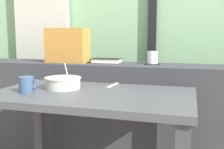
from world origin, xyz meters
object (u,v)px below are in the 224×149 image
throw_pillow (67,45)px  ceramic_mug (27,85)px  breakfast_table (92,115)px  closed_book (106,61)px  coaster_square (153,64)px  fork_utensil (113,85)px  soup_bowl (63,83)px  juice_glass (153,58)px

throw_pillow → ceramic_mug: 0.70m
breakfast_table → closed_book: bearing=100.4°
coaster_square → fork_utensil: coaster_square is taller
ceramic_mug → throw_pillow: bearing=97.1°
coaster_square → fork_utensil: bearing=-116.3°
breakfast_table → ceramic_mug: (-0.33, -0.10, 0.16)m
coaster_square → closed_book: size_ratio=0.46×
breakfast_table → throw_pillow: size_ratio=3.31×
throw_pillow → fork_utensil: (0.46, -0.34, -0.22)m
soup_bowl → fork_utensil: size_ratio=1.21×
soup_bowl → juice_glass: bearing=51.5°
coaster_square → soup_bowl: size_ratio=0.48×
throw_pillow → ceramic_mug: throw_pillow is taller
coaster_square → ceramic_mug: coaster_square is taller
closed_book → throw_pillow: throw_pillow is taller
soup_bowl → ceramic_mug: size_ratio=1.83×
coaster_square → breakfast_table: bearing=-111.4°
closed_book → throw_pillow: size_ratio=0.67×
throw_pillow → fork_utensil: size_ratio=1.88×
breakfast_table → ceramic_mug: bearing=-163.3°
coaster_square → juice_glass: juice_glass is taller
coaster_square → closed_book: (-0.35, 0.01, 0.01)m
juice_glass → ceramic_mug: 0.90m
fork_utensil → ceramic_mug: (-0.38, -0.32, 0.04)m
closed_book → fork_utensil: bearing=-67.3°
juice_glass → ceramic_mug: (-0.56, -0.70, -0.10)m
breakfast_table → soup_bowl: size_ratio=5.14×
breakfast_table → soup_bowl: bearing=163.7°
juice_glass → closed_book: juice_glass is taller
breakfast_table → throw_pillow: throw_pillow is taller
closed_book → throw_pillow: bearing=-172.5°
coaster_square → soup_bowl: soup_bowl is taller
coaster_square → throw_pillow: bearing=-177.2°
breakfast_table → fork_utensil: bearing=77.7°
juice_glass → soup_bowl: (-0.43, -0.54, -0.11)m
closed_book → throw_pillow: 0.32m
closed_book → ceramic_mug: size_ratio=1.91×
coaster_square → fork_utensil: (-0.19, -0.38, -0.10)m
juice_glass → breakfast_table: bearing=-111.4°
juice_glass → soup_bowl: size_ratio=0.44×
soup_bowl → ceramic_mug: bearing=-130.2°
closed_book → throw_pillow: (-0.30, -0.04, 0.11)m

